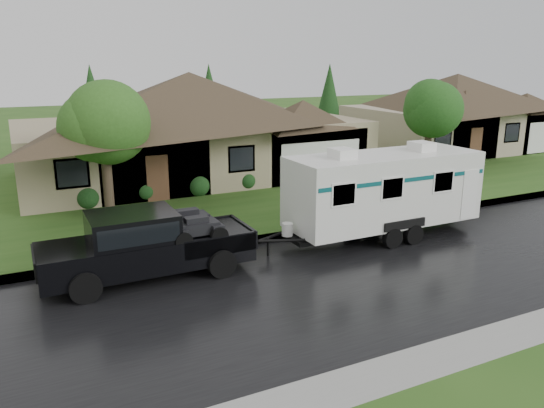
% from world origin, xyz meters
% --- Properties ---
extents(ground, '(140.00, 140.00, 0.00)m').
position_xyz_m(ground, '(0.00, 0.00, 0.00)').
color(ground, '#2B5119').
rests_on(ground, ground).
extents(road, '(140.00, 8.00, 0.01)m').
position_xyz_m(road, '(0.00, -2.00, 0.01)').
color(road, black).
rests_on(road, ground).
extents(curb, '(140.00, 0.50, 0.15)m').
position_xyz_m(curb, '(0.00, 2.25, 0.07)').
color(curb, gray).
rests_on(curb, ground).
extents(lawn, '(140.00, 26.00, 0.15)m').
position_xyz_m(lawn, '(0.00, 15.00, 0.07)').
color(lawn, '#2B5119').
rests_on(lawn, ground).
extents(house_main, '(19.44, 10.80, 6.90)m').
position_xyz_m(house_main, '(2.29, 13.84, 3.59)').
color(house_main, '#9B8869').
rests_on(house_main, lawn).
extents(house_neighbor, '(15.12, 9.72, 6.45)m').
position_xyz_m(house_neighbor, '(22.27, 14.34, 3.32)').
color(house_neighbor, tan).
rests_on(house_neighbor, lawn).
extents(tree_left_green, '(3.36, 3.36, 5.56)m').
position_xyz_m(tree_left_green, '(-3.73, 6.97, 4.01)').
color(tree_left_green, '#382B1E').
rests_on(tree_left_green, lawn).
extents(tree_right_green, '(3.22, 3.22, 5.33)m').
position_xyz_m(tree_right_green, '(13.68, 8.04, 3.84)').
color(tree_right_green, '#382B1E').
rests_on(tree_right_green, lawn).
extents(shrub_row, '(13.60, 1.00, 1.00)m').
position_xyz_m(shrub_row, '(2.00, 9.30, 0.65)').
color(shrub_row, '#143814').
rests_on(shrub_row, lawn).
extents(pickup_truck, '(6.20, 2.35, 2.07)m').
position_xyz_m(pickup_truck, '(-3.80, 0.76, 1.11)').
color(pickup_truck, black).
rests_on(pickup_truck, ground).
extents(travel_trailer, '(7.64, 2.68, 3.43)m').
position_xyz_m(travel_trailer, '(5.02, 0.76, 1.82)').
color(travel_trailer, silver).
rests_on(travel_trailer, ground).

